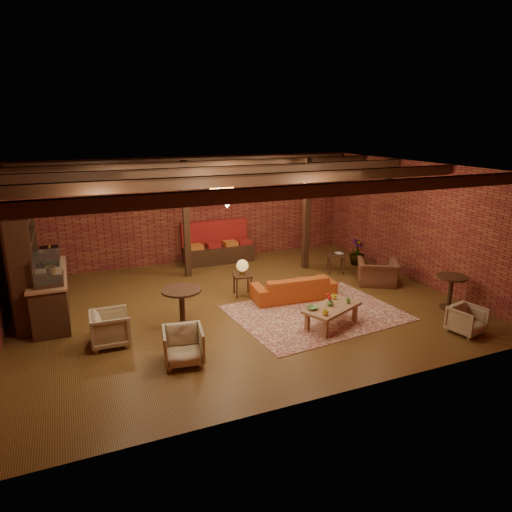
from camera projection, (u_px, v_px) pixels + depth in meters
name	position (u px, v px, depth m)	size (l,w,h in m)	color
floor	(241.00, 306.00, 10.79)	(10.00, 10.00, 0.00)	#432A10
ceiling	(240.00, 169.00, 9.88)	(10.00, 8.00, 0.02)	black
wall_back	(194.00, 210.00, 13.87)	(10.00, 0.02, 3.20)	maroon
wall_front	(336.00, 302.00, 6.79)	(10.00, 0.02, 3.20)	maroon
wall_right	(415.00, 222.00, 12.19)	(0.02, 8.00, 3.20)	maroon
ceiling_beams	(240.00, 174.00, 9.92)	(9.80, 6.40, 0.22)	#331D11
ceiling_pipe	(217.00, 177.00, 11.40)	(0.12, 0.12, 9.60)	black
post_left	(186.00, 220.00, 12.41)	(0.16, 0.16, 3.20)	#331D11
post_right	(307.00, 215.00, 13.14)	(0.16, 0.16, 3.20)	#331D11
service_counter	(49.00, 283.00, 9.92)	(0.80, 2.50, 1.60)	#331D11
plant_counter	(52.00, 262.00, 10.02)	(0.35, 0.39, 0.30)	#337F33
shelving_hutch	(26.00, 267.00, 9.75)	(0.52, 2.00, 2.40)	#331D11
banquette	(218.00, 246.00, 14.01)	(2.10, 0.70, 1.00)	maroon
service_sign	(221.00, 188.00, 13.09)	(0.86, 0.06, 0.30)	orange
ceiling_spotlights	(240.00, 184.00, 9.98)	(6.40, 4.40, 0.28)	black
rug	(316.00, 313.00, 10.36)	(3.63, 2.78, 0.01)	maroon
sofa	(293.00, 287.00, 11.14)	(2.03, 0.79, 0.59)	#AD4718
coffee_table	(331.00, 309.00, 9.59)	(1.46, 1.12, 0.70)	#956945
side_table_lamp	(242.00, 268.00, 11.22)	(0.51, 0.51, 0.93)	#331D11
round_table_left	(182.00, 302.00, 9.48)	(0.82, 0.82, 0.86)	#331D11
armchair_a	(110.00, 327.00, 8.81)	(0.72, 0.68, 0.74)	beige
armchair_b	(183.00, 344.00, 8.15)	(0.70, 0.66, 0.72)	beige
armchair_right	(378.00, 269.00, 12.06)	(1.02, 0.66, 0.89)	brown
side_table_book	(336.00, 255.00, 13.03)	(0.65, 0.65, 0.57)	#331D11
round_table_right	(451.00, 287.00, 10.48)	(0.68, 0.68, 0.79)	#331D11
armchair_far	(467.00, 319.00, 9.31)	(0.61, 0.57, 0.62)	beige
plant_tall	(359.00, 226.00, 13.57)	(1.33, 1.33, 2.37)	#4C7F4C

